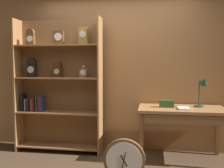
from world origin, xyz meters
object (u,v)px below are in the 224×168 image
(desk_lamp, at_px, (203,87))
(toolbox_small, at_px, (166,104))
(bookshelf, at_px, (57,85))
(workbench, at_px, (182,114))
(open_repair_manual, at_px, (184,108))
(round_clock_large, at_px, (124,161))

(desk_lamp, height_order, toolbox_small, desk_lamp)
(bookshelf, xyz_separation_m, desk_lamp, (2.25, -0.03, 0.00))
(workbench, relative_size, desk_lamp, 2.68)
(workbench, height_order, open_repair_manual, open_repair_manual)
(bookshelf, relative_size, workbench, 1.71)
(workbench, xyz_separation_m, desk_lamp, (0.30, 0.11, 0.39))
(bookshelf, distance_m, desk_lamp, 2.25)
(bookshelf, relative_size, desk_lamp, 4.59)
(workbench, bearing_deg, open_repair_manual, -83.37)
(bookshelf, distance_m, workbench, 1.99)
(bookshelf, height_order, round_clock_large, bookshelf)
(desk_lamp, bearing_deg, workbench, -159.58)
(round_clock_large, bearing_deg, workbench, 49.24)
(bookshelf, bearing_deg, workbench, -4.10)
(desk_lamp, bearing_deg, toolbox_small, -170.65)
(workbench, distance_m, open_repair_manual, 0.14)
(bookshelf, distance_m, open_repair_manual, 2.00)
(toolbox_small, height_order, round_clock_large, toolbox_small)
(bookshelf, height_order, toolbox_small, bookshelf)
(bookshelf, relative_size, round_clock_large, 3.97)
(desk_lamp, relative_size, open_repair_manual, 2.12)
(workbench, distance_m, toolbox_small, 0.26)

